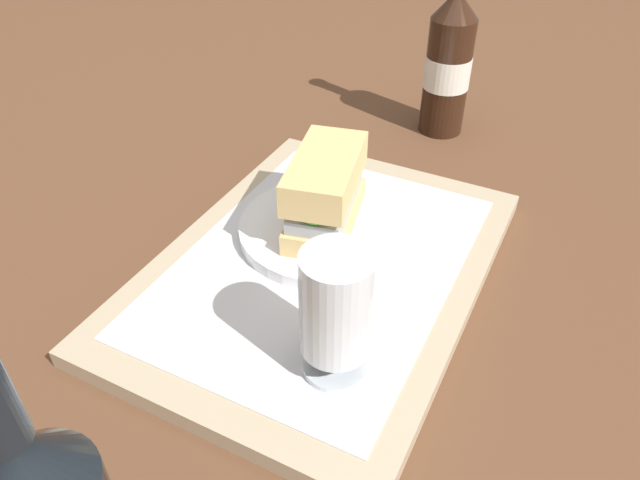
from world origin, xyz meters
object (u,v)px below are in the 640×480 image
object	(u,v)px
beer_glass	(336,313)
second_bottle	(449,62)
plate	(325,229)
sandwich	(325,193)

from	to	relation	value
beer_glass	second_bottle	distance (m)	0.50
second_bottle	plate	bearing A→B (deg)	-4.54
plate	sandwich	size ratio (longest dim) A/B	1.35
plate	sandwich	world-z (taller)	sandwich
sandwich	beer_glass	distance (m)	0.19
plate	second_bottle	world-z (taller)	second_bottle
sandwich	plate	bearing A→B (deg)	-180.00
beer_glass	sandwich	bearing A→B (deg)	-150.57
second_bottle	sandwich	bearing A→B (deg)	-4.37
sandwich	beer_glass	bearing A→B (deg)	16.73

